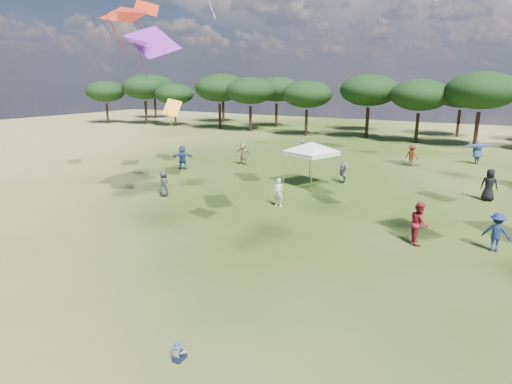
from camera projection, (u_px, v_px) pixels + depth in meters
tree_line at (474, 92)px, 45.56m from camera, size 108.78×17.63×7.77m
tent_left at (311, 144)px, 27.41m from camera, size 5.05×5.05×3.14m
toddler at (178, 353)px, 10.46m from camera, size 0.33×0.37×0.50m
festival_crowd at (377, 169)px, 28.87m from camera, size 31.24×22.34×1.93m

